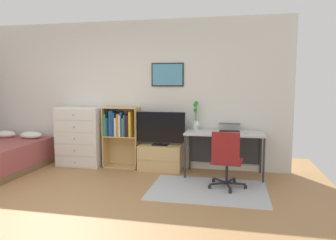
% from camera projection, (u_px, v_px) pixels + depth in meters
% --- Properties ---
extents(ground_plane, '(7.20, 7.20, 0.00)m').
position_uv_depth(ground_plane, '(55.00, 214.00, 3.75)').
color(ground_plane, '#A87A4C').
extents(wall_back_with_posters, '(6.12, 0.09, 2.70)m').
position_uv_depth(wall_back_with_posters, '(123.00, 94.00, 5.96)').
color(wall_back_with_posters, silver).
rests_on(wall_back_with_posters, ground_plane).
extents(area_rug, '(1.70, 1.20, 0.01)m').
position_uv_depth(area_rug, '(208.00, 190.00, 4.61)').
color(area_rug, '#B2B7BC').
rests_on(area_rug, ground_plane).
extents(dresser, '(0.84, 0.46, 1.11)m').
position_uv_depth(dresser, '(80.00, 137.00, 5.94)').
color(dresser, white).
rests_on(dresser, ground_plane).
extents(bookshelf, '(0.65, 0.30, 1.12)m').
position_uv_depth(bookshelf, '(120.00, 130.00, 5.82)').
color(bookshelf, tan).
rests_on(bookshelf, ground_plane).
extents(tv_stand, '(0.77, 0.41, 0.46)m').
position_uv_depth(tv_stand, '(161.00, 157.00, 5.67)').
color(tv_stand, tan).
rests_on(tv_stand, ground_plane).
extents(television, '(0.90, 0.16, 0.60)m').
position_uv_depth(television, '(160.00, 129.00, 5.59)').
color(television, black).
rests_on(television, tv_stand).
extents(desk, '(1.30, 0.62, 0.74)m').
position_uv_depth(desk, '(224.00, 139.00, 5.37)').
color(desk, silver).
rests_on(desk, ground_plane).
extents(office_chair, '(0.57, 0.58, 0.86)m').
position_uv_depth(office_chair, '(226.00, 159.00, 4.62)').
color(office_chair, '#232326').
rests_on(office_chair, ground_plane).
extents(laptop, '(0.37, 0.40, 0.16)m').
position_uv_depth(laptop, '(229.00, 128.00, 5.37)').
color(laptop, '#B7B7BC').
rests_on(laptop, desk).
extents(computer_mouse, '(0.06, 0.10, 0.03)m').
position_uv_depth(computer_mouse, '(246.00, 132.00, 5.19)').
color(computer_mouse, silver).
rests_on(computer_mouse, desk).
extents(bamboo_vase, '(0.09, 0.10, 0.51)m').
position_uv_depth(bamboo_vase, '(196.00, 117.00, 5.58)').
color(bamboo_vase, silver).
rests_on(bamboo_vase, desk).
extents(wine_glass, '(0.07, 0.07, 0.18)m').
position_uv_depth(wine_glass, '(198.00, 124.00, 5.33)').
color(wine_glass, silver).
rests_on(wine_glass, desk).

